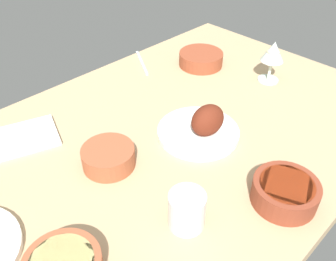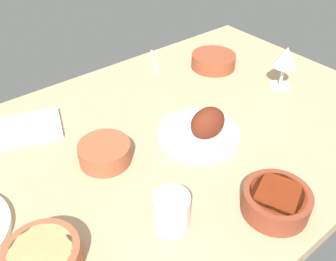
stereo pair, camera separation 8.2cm
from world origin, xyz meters
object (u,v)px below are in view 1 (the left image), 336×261
at_px(bowl_cream, 201,58).
at_px(folded_napkin, 19,139).
at_px(bowl_sauce, 285,192).
at_px(fork_loose, 142,63).
at_px(water_tumbler, 187,210).
at_px(bowl_onions, 108,156).
at_px(wine_glass, 273,54).
at_px(plate_far_side, 202,127).

xyz_separation_m(bowl_cream, folded_napkin, (-0.67, 0.06, -0.02)).
relative_size(bowl_cream, folded_napkin, 0.79).
xyz_separation_m(bowl_sauce, fork_loose, (0.21, 0.71, -0.03)).
xyz_separation_m(bowl_sauce, water_tumbler, (-0.20, 0.11, 0.01)).
bearing_deg(fork_loose, folded_napkin, 130.30).
bearing_deg(bowl_cream, folded_napkin, 174.89).
relative_size(bowl_onions, water_tumbler, 1.56).
relative_size(bowl_cream, bowl_sauce, 1.08).
height_order(wine_glass, folded_napkin, wine_glass).
relative_size(wine_glass, water_tumbler, 1.67).
bearing_deg(plate_far_side, wine_glass, 5.42).
relative_size(bowl_onions, wine_glass, 0.94).
xyz_separation_m(bowl_onions, wine_glass, (0.64, -0.05, 0.07)).
bearing_deg(fork_loose, bowl_onions, 159.66).
distance_m(plate_far_side, wine_glass, 0.39).
bearing_deg(wine_glass, water_tumbler, -161.78).
xyz_separation_m(bowl_onions, fork_loose, (0.41, 0.34, -0.02)).
xyz_separation_m(plate_far_side, bowl_onions, (-0.25, 0.08, -0.00)).
relative_size(folded_napkin, fork_loose, 1.10).
bearing_deg(folded_napkin, bowl_sauce, -62.38).
bearing_deg(folded_napkin, bowl_onions, -64.84).
bearing_deg(bowl_sauce, wine_glass, 36.34).
height_order(bowl_cream, folded_napkin, bowl_cream).
height_order(bowl_onions, bowl_cream, bowl_onions).
bearing_deg(bowl_sauce, fork_loose, 73.79).
height_order(plate_far_side, wine_glass, wine_glass).
bearing_deg(bowl_onions, fork_loose, 39.92).
distance_m(bowl_cream, water_tumbler, 0.71).
distance_m(plate_far_side, bowl_onions, 0.27).
bearing_deg(bowl_sauce, bowl_cream, 57.47).
distance_m(plate_far_side, fork_loose, 0.46).
bearing_deg(bowl_cream, bowl_sauce, -122.53).
xyz_separation_m(folded_napkin, fork_loose, (0.53, 0.10, -0.00)).
height_order(bowl_cream, bowl_sauce, bowl_sauce).
height_order(wine_glass, water_tumbler, wine_glass).
height_order(bowl_sauce, wine_glass, wine_glass).
xyz_separation_m(water_tumbler, folded_napkin, (-0.12, 0.50, -0.04)).
height_order(bowl_cream, wine_glass, wine_glass).
height_order(bowl_onions, fork_loose, bowl_onions).
distance_m(bowl_cream, folded_napkin, 0.68).
bearing_deg(bowl_onions, folded_napkin, 115.16).
bearing_deg(water_tumbler, bowl_sauce, -29.07).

